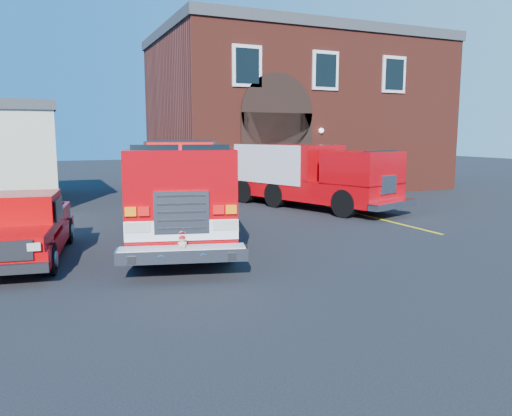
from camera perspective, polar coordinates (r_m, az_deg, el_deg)
name	(u,v)px	position (r m, az deg, el deg)	size (l,w,h in m)	color
ground	(238,251)	(13.11, -2.10, -4.92)	(100.00, 100.00, 0.00)	black
parking_stripe_near	(409,226)	(17.30, 17.08, -2.01)	(0.12, 3.00, 0.01)	yellow
parking_stripe_mid	(356,213)	(19.64, 11.40, -0.59)	(0.12, 3.00, 0.01)	yellow
parking_stripe_far	(317,203)	(22.13, 6.96, 0.52)	(0.12, 3.00, 0.01)	yellow
fire_station	(294,113)	(29.27, 4.34, 10.80)	(15.20, 10.20, 8.45)	maroon
fire_engine	(181,187)	(14.91, -8.52, 2.34)	(4.85, 9.55, 2.83)	black
pickup_truck	(24,228)	(13.31, -25.02, -2.09)	(2.58, 5.26, 1.65)	black
secondary_truck	(308,173)	(20.90, 5.96, 3.95)	(4.94, 8.35, 2.59)	black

